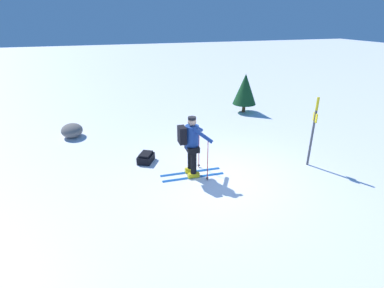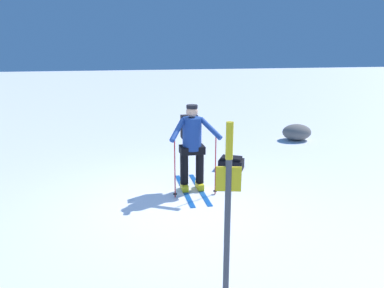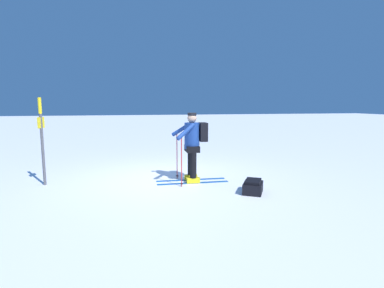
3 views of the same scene
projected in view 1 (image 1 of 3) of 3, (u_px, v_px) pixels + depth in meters
The scene contains 6 objects.
ground_plane at pixel (219, 178), 7.73m from camera, with size 80.00×80.00×0.00m, color white.
skier at pixel (191, 143), 7.53m from camera, with size 0.95×1.66×1.60m.
dropped_backpack at pixel (146, 158), 8.55m from camera, with size 0.63×0.58×0.27m.
trail_marker at pixel (314, 126), 7.98m from camera, with size 0.24×0.09×1.94m.
rock_boulder at pixel (72, 130), 10.29m from camera, with size 0.83×0.71×0.46m, color slate.
pine_tree at pixel (245, 89), 12.64m from camera, with size 0.99×0.99×1.65m.
Camera 1 is at (-6.22, 2.71, 3.87)m, focal length 28.00 mm.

